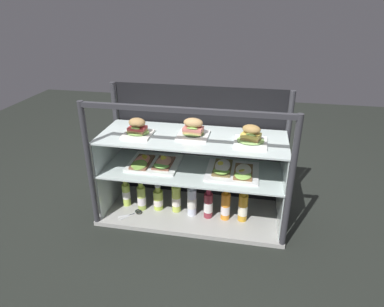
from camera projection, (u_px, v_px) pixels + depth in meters
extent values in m
cube|color=black|center=(192.00, 216.00, 2.41)|extent=(6.00, 6.00, 0.02)
cube|color=#A4A49F|center=(192.00, 213.00, 2.40)|extent=(1.26, 0.50, 0.03)
cylinder|color=#333338|center=(90.00, 168.00, 2.11)|extent=(0.04, 0.04, 0.87)
cylinder|color=#333338|center=(290.00, 187.00, 1.91)|extent=(0.04, 0.04, 0.87)
cylinder|color=#333338|center=(118.00, 140.00, 2.53)|extent=(0.04, 0.04, 0.87)
cylinder|color=#333338|center=(285.00, 153.00, 2.32)|extent=(0.04, 0.04, 0.87)
cube|color=#333338|center=(184.00, 110.00, 1.83)|extent=(1.22, 0.03, 0.03)
cube|color=black|center=(198.00, 143.00, 2.43)|extent=(1.19, 0.01, 0.84)
cube|color=silver|center=(112.00, 183.00, 2.42)|extent=(0.01, 0.43, 0.32)
cube|color=silver|center=(280.00, 200.00, 2.22)|extent=(0.01, 0.43, 0.32)
cube|color=silver|center=(192.00, 170.00, 2.25)|extent=(1.20, 0.45, 0.01)
cube|color=silver|center=(107.00, 147.00, 2.30)|extent=(0.01, 0.43, 0.22)
cube|color=silver|center=(285.00, 162.00, 2.10)|extent=(0.01, 0.43, 0.22)
cube|color=silver|center=(192.00, 138.00, 2.15)|extent=(1.20, 0.45, 0.01)
cube|color=white|center=(138.00, 134.00, 2.17)|extent=(0.18, 0.18, 0.01)
ellipsoid|color=#8DBE5D|center=(138.00, 132.00, 2.16)|extent=(0.15, 0.12, 0.02)
cube|color=tan|center=(138.00, 130.00, 2.16)|extent=(0.11, 0.09, 0.02)
cube|color=#BB383A|center=(137.00, 128.00, 2.15)|extent=(0.11, 0.10, 0.02)
ellipsoid|color=#9FD25F|center=(135.00, 128.00, 2.11)|extent=(0.07, 0.04, 0.02)
ellipsoid|color=#A17C4A|center=(137.00, 122.00, 2.13)|extent=(0.12, 0.10, 0.06)
cube|color=white|center=(193.00, 135.00, 2.15)|extent=(0.20, 0.20, 0.01)
ellipsoid|color=olive|center=(193.00, 133.00, 2.15)|extent=(0.14, 0.12, 0.02)
cube|color=tan|center=(193.00, 132.00, 2.14)|extent=(0.13, 0.09, 0.02)
cube|color=#D7766A|center=(193.00, 129.00, 2.13)|extent=(0.13, 0.09, 0.02)
ellipsoid|color=#95CC5A|center=(192.00, 128.00, 2.10)|extent=(0.07, 0.04, 0.02)
ellipsoid|color=tan|center=(193.00, 123.00, 2.12)|extent=(0.13, 0.09, 0.06)
cube|color=white|center=(250.00, 142.00, 2.05)|extent=(0.20, 0.20, 0.01)
ellipsoid|color=#97C76D|center=(251.00, 140.00, 2.04)|extent=(0.16, 0.14, 0.02)
cube|color=tan|center=(251.00, 138.00, 2.03)|extent=(0.13, 0.10, 0.02)
cube|color=#E8CB56|center=(251.00, 135.00, 2.03)|extent=(0.13, 0.11, 0.02)
ellipsoid|color=#95C159|center=(251.00, 135.00, 1.99)|extent=(0.07, 0.05, 0.02)
ellipsoid|color=#A47E45|center=(252.00, 129.00, 2.01)|extent=(0.13, 0.11, 0.05)
cube|color=white|center=(155.00, 163.00, 2.31)|extent=(0.34, 0.31, 0.02)
cube|color=brown|center=(142.00, 162.00, 2.30)|extent=(0.12, 0.22, 0.01)
ellipsoid|color=olive|center=(139.00, 165.00, 2.23)|extent=(0.12, 0.13, 0.04)
ellipsoid|color=#F7947E|center=(142.00, 160.00, 2.29)|extent=(0.10, 0.18, 0.02)
cylinder|color=yellow|center=(145.00, 157.00, 2.31)|extent=(0.05, 0.05, 0.03)
cube|color=brown|center=(164.00, 163.00, 2.29)|extent=(0.12, 0.21, 0.01)
ellipsoid|color=#83CA58|center=(161.00, 166.00, 2.23)|extent=(0.13, 0.13, 0.03)
ellipsoid|color=#EA9E83|center=(164.00, 161.00, 2.28)|extent=(0.10, 0.16, 0.02)
cylinder|color=#FDE544|center=(164.00, 158.00, 2.30)|extent=(0.06, 0.06, 0.02)
cube|color=white|center=(232.00, 172.00, 2.20)|extent=(0.34, 0.31, 0.01)
cube|color=brown|center=(223.00, 168.00, 2.23)|extent=(0.12, 0.24, 0.01)
ellipsoid|color=#86B74A|center=(221.00, 171.00, 2.16)|extent=(0.12, 0.13, 0.03)
ellipsoid|color=silver|center=(223.00, 166.00, 2.22)|extent=(0.10, 0.19, 0.02)
cylinder|color=yellow|center=(220.00, 163.00, 2.22)|extent=(0.05, 0.05, 0.01)
cube|color=brown|center=(243.00, 172.00, 2.17)|extent=(0.12, 0.22, 0.01)
ellipsoid|color=#97CA57|center=(243.00, 175.00, 2.11)|extent=(0.12, 0.13, 0.02)
ellipsoid|color=#F0E3CF|center=(243.00, 170.00, 2.17)|extent=(0.10, 0.18, 0.02)
cylinder|color=#F1D74B|center=(242.00, 170.00, 2.14)|extent=(0.05, 0.05, 0.02)
cylinder|color=#B9D753|center=(126.00, 195.00, 2.43)|extent=(0.06, 0.06, 0.17)
cylinder|color=white|center=(126.00, 194.00, 2.43)|extent=(0.06, 0.06, 0.06)
cylinder|color=#C1D14D|center=(125.00, 182.00, 2.38)|extent=(0.03, 0.03, 0.04)
cylinder|color=silver|center=(125.00, 179.00, 2.37)|extent=(0.03, 0.03, 0.02)
cylinder|color=#B2CB56|center=(142.00, 198.00, 2.38)|extent=(0.06, 0.06, 0.18)
cylinder|color=silver|center=(142.00, 200.00, 2.39)|extent=(0.06, 0.06, 0.06)
cylinder|color=#BAD94A|center=(141.00, 185.00, 2.33)|extent=(0.03, 0.03, 0.04)
cylinder|color=black|center=(140.00, 182.00, 2.32)|extent=(0.04, 0.04, 0.02)
cylinder|color=#BCD74D|center=(158.00, 200.00, 2.39)|extent=(0.07, 0.07, 0.14)
cylinder|color=silver|center=(158.00, 202.00, 2.39)|extent=(0.07, 0.07, 0.05)
cylinder|color=#B4C948|center=(158.00, 189.00, 2.35)|extent=(0.03, 0.03, 0.04)
cylinder|color=silver|center=(158.00, 186.00, 2.34)|extent=(0.04, 0.04, 0.01)
cylinder|color=#C1D551|center=(176.00, 199.00, 2.35)|extent=(0.06, 0.06, 0.20)
cylinder|color=white|center=(176.00, 201.00, 2.36)|extent=(0.06, 0.06, 0.06)
cylinder|color=#B4D150|center=(176.00, 184.00, 2.30)|extent=(0.04, 0.04, 0.04)
cylinder|color=silver|center=(176.00, 180.00, 2.29)|extent=(0.04, 0.04, 0.01)
cylinder|color=silver|center=(192.00, 202.00, 2.31)|extent=(0.06, 0.06, 0.20)
cylinder|color=silver|center=(192.00, 202.00, 2.31)|extent=(0.06, 0.06, 0.07)
cylinder|color=white|center=(192.00, 186.00, 2.26)|extent=(0.03, 0.03, 0.05)
cylinder|color=white|center=(192.00, 182.00, 2.24)|extent=(0.04, 0.04, 0.01)
cylinder|color=maroon|center=(208.00, 205.00, 2.29)|extent=(0.06, 0.06, 0.18)
cylinder|color=silver|center=(208.00, 207.00, 2.30)|extent=(0.06, 0.06, 0.07)
cylinder|color=#A02740|center=(209.00, 191.00, 2.24)|extent=(0.03, 0.03, 0.04)
cylinder|color=gold|center=(209.00, 188.00, 2.23)|extent=(0.03, 0.03, 0.01)
cylinder|color=orange|center=(225.00, 206.00, 2.27)|extent=(0.06, 0.06, 0.19)
cylinder|color=silver|center=(225.00, 209.00, 2.28)|extent=(0.06, 0.06, 0.06)
cylinder|color=orange|center=(226.00, 192.00, 2.22)|extent=(0.03, 0.03, 0.03)
cylinder|color=white|center=(226.00, 189.00, 2.21)|extent=(0.03, 0.03, 0.01)
cylinder|color=gold|center=(243.00, 208.00, 2.26)|extent=(0.06, 0.06, 0.19)
cylinder|color=white|center=(243.00, 210.00, 2.26)|extent=(0.06, 0.06, 0.07)
cylinder|color=gold|center=(244.00, 192.00, 2.20)|extent=(0.03, 0.03, 0.05)
cylinder|color=teal|center=(244.00, 188.00, 2.19)|extent=(0.04, 0.04, 0.01)
cube|color=silver|center=(127.00, 216.00, 2.33)|extent=(0.08, 0.10, 0.00)
torus|color=black|center=(138.00, 211.00, 2.38)|extent=(0.06, 0.06, 0.01)
cube|color=silver|center=(126.00, 215.00, 2.34)|extent=(0.10, 0.07, 0.00)
torus|color=black|center=(139.00, 212.00, 2.36)|extent=(0.06, 0.06, 0.01)
cylinder|color=silver|center=(132.00, 214.00, 2.35)|extent=(0.01, 0.01, 0.01)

